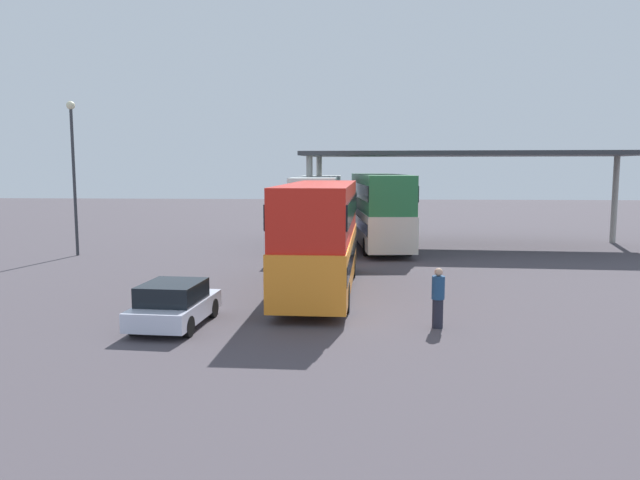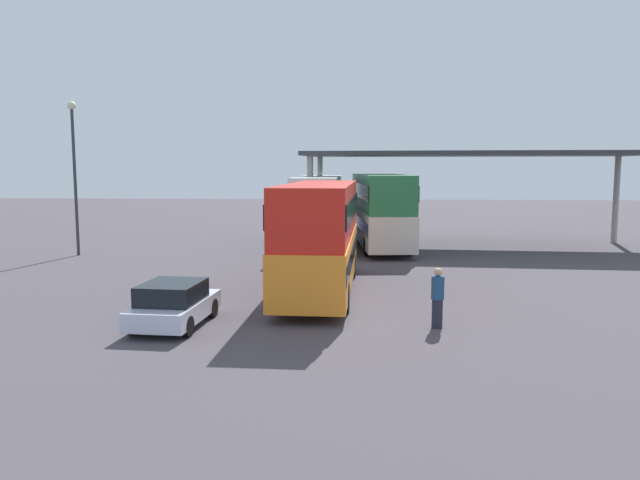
{
  "view_description": "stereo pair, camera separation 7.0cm",
  "coord_description": "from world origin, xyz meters",
  "px_view_note": "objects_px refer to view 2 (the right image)",
  "views": [
    {
      "loc": [
        0.74,
        -19.31,
        4.75
      ],
      "look_at": [
        -0.61,
        3.44,
        2.0
      ],
      "focal_mm": 34.15,
      "sensor_mm": 36.0,
      "label": 1
    },
    {
      "loc": [
        0.81,
        -19.31,
        4.75
      ],
      "look_at": [
        -0.61,
        3.44,
        2.0
      ],
      "focal_mm": 34.15,
      "sensor_mm": 36.0,
      "label": 2
    }
  ],
  "objects_px": {
    "double_decker_near_canopy": "(318,208)",
    "lamppost_tall": "(74,160)",
    "parked_hatchback": "(174,304)",
    "double_decker_main": "(320,233)",
    "pedestrian_waiting": "(438,298)",
    "double_decker_mid_row": "(381,208)"
  },
  "relations": [
    {
      "from": "double_decker_near_canopy",
      "to": "lamppost_tall",
      "type": "height_order",
      "value": "lamppost_tall"
    },
    {
      "from": "parked_hatchback",
      "to": "lamppost_tall",
      "type": "xyz_separation_m",
      "value": [
        -9.58,
        14.12,
        4.44
      ]
    },
    {
      "from": "double_decker_main",
      "to": "pedestrian_waiting",
      "type": "relative_size",
      "value": 5.83
    },
    {
      "from": "pedestrian_waiting",
      "to": "double_decker_near_canopy",
      "type": "bearing_deg",
      "value": -25.02
    },
    {
      "from": "lamppost_tall",
      "to": "pedestrian_waiting",
      "type": "distance_m",
      "value": 22.64
    },
    {
      "from": "double_decker_main",
      "to": "parked_hatchback",
      "type": "xyz_separation_m",
      "value": [
        -4.05,
        -5.27,
        -1.6
      ]
    },
    {
      "from": "double_decker_main",
      "to": "double_decker_mid_row",
      "type": "relative_size",
      "value": 0.96
    },
    {
      "from": "double_decker_main",
      "to": "double_decker_near_canopy",
      "type": "distance_m",
      "value": 13.52
    },
    {
      "from": "lamppost_tall",
      "to": "double_decker_main",
      "type": "bearing_deg",
      "value": -32.99
    },
    {
      "from": "double_decker_near_canopy",
      "to": "pedestrian_waiting",
      "type": "bearing_deg",
      "value": -165.57
    },
    {
      "from": "double_decker_main",
      "to": "parked_hatchback",
      "type": "height_order",
      "value": "double_decker_main"
    },
    {
      "from": "double_decker_mid_row",
      "to": "lamppost_tall",
      "type": "bearing_deg",
      "value": 98.9
    },
    {
      "from": "double_decker_main",
      "to": "double_decker_near_canopy",
      "type": "height_order",
      "value": "double_decker_near_canopy"
    },
    {
      "from": "double_decker_mid_row",
      "to": "pedestrian_waiting",
      "type": "relative_size",
      "value": 6.09
    },
    {
      "from": "parked_hatchback",
      "to": "double_decker_near_canopy",
      "type": "height_order",
      "value": "double_decker_near_canopy"
    },
    {
      "from": "double_decker_mid_row",
      "to": "lamppost_tall",
      "type": "xyz_separation_m",
      "value": [
        -16.38,
        -4.1,
        2.75
      ]
    },
    {
      "from": "double_decker_near_canopy",
      "to": "lamppost_tall",
      "type": "bearing_deg",
      "value": 110.14
    },
    {
      "from": "double_decker_mid_row",
      "to": "double_decker_main",
      "type": "bearing_deg",
      "value": 162.87
    },
    {
      "from": "double_decker_near_canopy",
      "to": "double_decker_main",
      "type": "bearing_deg",
      "value": -175.95
    },
    {
      "from": "lamppost_tall",
      "to": "double_decker_near_canopy",
      "type": "bearing_deg",
      "value": 20.08
    },
    {
      "from": "double_decker_mid_row",
      "to": "lamppost_tall",
      "type": "distance_m",
      "value": 17.1
    },
    {
      "from": "pedestrian_waiting",
      "to": "double_decker_main",
      "type": "bearing_deg",
      "value": -2.13
    }
  ]
}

